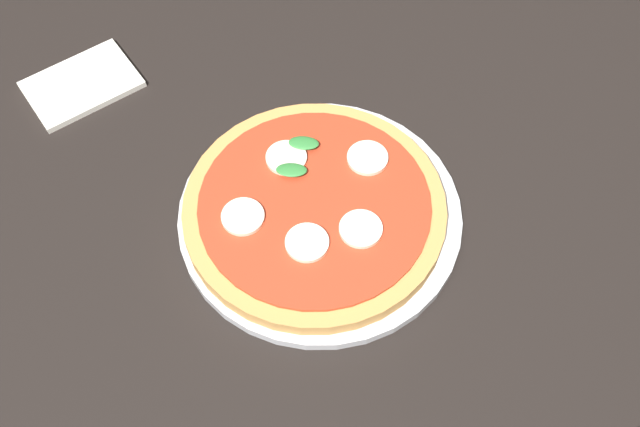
{
  "coord_description": "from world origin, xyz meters",
  "views": [
    {
      "loc": [
        0.11,
        0.44,
        1.48
      ],
      "look_at": [
        -0.02,
        0.02,
        0.78
      ],
      "focal_mm": 42.71,
      "sensor_mm": 36.0,
      "label": 1
    }
  ],
  "objects_px": {
    "dining_table": "(300,251)",
    "serving_tray": "(320,215)",
    "napkin": "(82,84)",
    "pizza": "(314,209)"
  },
  "relations": [
    {
      "from": "serving_tray",
      "to": "napkin",
      "type": "height_order",
      "value": "serving_tray"
    },
    {
      "from": "napkin",
      "to": "pizza",
      "type": "bearing_deg",
      "value": 128.67
    },
    {
      "from": "dining_table",
      "to": "napkin",
      "type": "relative_size",
      "value": 8.93
    },
    {
      "from": "dining_table",
      "to": "napkin",
      "type": "bearing_deg",
      "value": -50.27
    },
    {
      "from": "pizza",
      "to": "serving_tray",
      "type": "bearing_deg",
      "value": -177.8
    },
    {
      "from": "napkin",
      "to": "dining_table",
      "type": "bearing_deg",
      "value": 129.73
    },
    {
      "from": "pizza",
      "to": "dining_table",
      "type": "bearing_deg",
      "value": -63.6
    },
    {
      "from": "dining_table",
      "to": "serving_tray",
      "type": "xyz_separation_m",
      "value": [
        -0.02,
        0.02,
        0.11
      ]
    },
    {
      "from": "serving_tray",
      "to": "napkin",
      "type": "relative_size",
      "value": 2.37
    },
    {
      "from": "dining_table",
      "to": "napkin",
      "type": "xyz_separation_m",
      "value": [
        0.2,
        -0.24,
        0.11
      ]
    }
  ]
}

